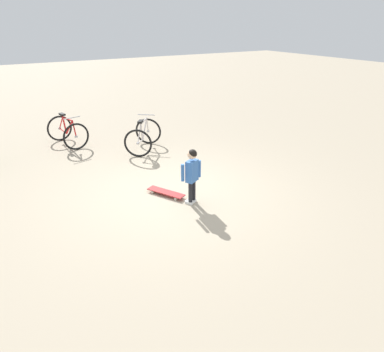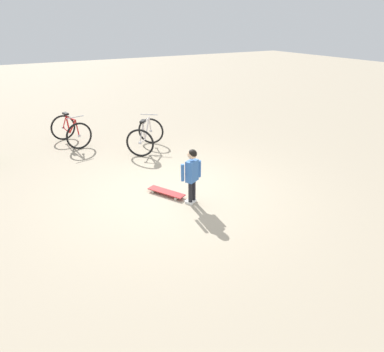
{
  "view_description": "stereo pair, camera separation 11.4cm",
  "coord_description": "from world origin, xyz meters",
  "px_view_note": "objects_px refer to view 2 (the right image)",
  "views": [
    {
      "loc": [
        -2.81,
        -5.43,
        3.13
      ],
      "look_at": [
        0.12,
        -0.54,
        0.55
      ],
      "focal_mm": 32.45,
      "sensor_mm": 36.0,
      "label": 1
    },
    {
      "loc": [
        -2.71,
        -5.49,
        3.13
      ],
      "look_at": [
        0.12,
        -0.54,
        0.55
      ],
      "focal_mm": 32.45,
      "sensor_mm": 36.0,
      "label": 2
    }
  ],
  "objects_px": {
    "child_person": "(192,171)",
    "skateboard": "(166,192)",
    "bicycle_mid": "(146,136)",
    "bicycle_far": "(71,131)"
  },
  "relations": [
    {
      "from": "child_person",
      "to": "skateboard",
      "type": "height_order",
      "value": "child_person"
    },
    {
      "from": "child_person",
      "to": "bicycle_mid",
      "type": "height_order",
      "value": "child_person"
    },
    {
      "from": "skateboard",
      "to": "bicycle_mid",
      "type": "distance_m",
      "value": 2.69
    },
    {
      "from": "child_person",
      "to": "skateboard",
      "type": "relative_size",
      "value": 1.35
    },
    {
      "from": "child_person",
      "to": "skateboard",
      "type": "bearing_deg",
      "value": 117.42
    },
    {
      "from": "skateboard",
      "to": "bicycle_mid",
      "type": "xyz_separation_m",
      "value": [
        0.67,
        2.58,
        0.32
      ]
    },
    {
      "from": "child_person",
      "to": "bicycle_far",
      "type": "bearing_deg",
      "value": 104.69
    },
    {
      "from": "bicycle_mid",
      "to": "child_person",
      "type": "bearing_deg",
      "value": -97.31
    },
    {
      "from": "skateboard",
      "to": "bicycle_far",
      "type": "distance_m",
      "value": 4.12
    },
    {
      "from": "child_person",
      "to": "bicycle_far",
      "type": "relative_size",
      "value": 0.89
    }
  ]
}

